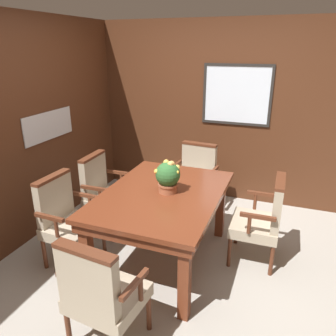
# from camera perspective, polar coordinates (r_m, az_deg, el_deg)

# --- Properties ---
(ground_plane) EXTENTS (14.00, 14.00, 0.00)m
(ground_plane) POSITION_cam_1_polar(r_m,az_deg,el_deg) (3.46, -1.09, -17.01)
(ground_plane) COLOR #A39E93
(wall_back) EXTENTS (7.20, 0.08, 2.45)m
(wall_back) POSITION_cam_1_polar(r_m,az_deg,el_deg) (4.68, 7.76, 9.51)
(wall_back) COLOR #4C2816
(wall_back) RESTS_ON ground_plane
(wall_left) EXTENTS (0.08, 7.20, 2.45)m
(wall_left) POSITION_cam_1_polar(r_m,az_deg,el_deg) (3.80, -25.13, 5.14)
(wall_left) COLOR #4C2816
(wall_left) RESTS_ON ground_plane
(dining_table) EXTENTS (1.11, 1.55, 0.77)m
(dining_table) POSITION_cam_1_polar(r_m,az_deg,el_deg) (3.23, -0.94, -5.85)
(dining_table) COLOR maroon
(dining_table) RESTS_ON ground_plane
(chair_head_far) EXTENTS (0.58, 0.51, 0.92)m
(chair_head_far) POSITION_cam_1_polar(r_m,az_deg,el_deg) (4.32, 4.78, -1.47)
(chair_head_far) COLOR #562B19
(chair_head_far) RESTS_ON ground_plane
(chair_left_far) EXTENTS (0.48, 0.56, 0.92)m
(chair_left_far) POSITION_cam_1_polar(r_m,az_deg,el_deg) (3.98, -11.17, -3.77)
(chair_left_far) COLOR #562B19
(chair_left_far) RESTS_ON ground_plane
(chair_head_near) EXTENTS (0.59, 0.52, 0.92)m
(chair_head_near) POSITION_cam_1_polar(r_m,az_deg,el_deg) (2.49, -11.63, -20.38)
(chair_head_near) COLOR #562B19
(chair_head_near) RESTS_ON ground_plane
(chair_right_far) EXTENTS (0.48, 0.56, 0.92)m
(chair_right_far) POSITION_cam_1_polar(r_m,az_deg,el_deg) (3.45, 16.23, -8.27)
(chair_right_far) COLOR #562B19
(chair_right_far) RESTS_ON ground_plane
(chair_left_near) EXTENTS (0.49, 0.57, 0.92)m
(chair_left_near) POSITION_cam_1_polar(r_m,az_deg,el_deg) (3.48, -17.34, -8.13)
(chair_left_near) COLOR #562B19
(chair_left_near) RESTS_ON ground_plane
(potted_plant) EXTENTS (0.24, 0.26, 0.32)m
(potted_plant) POSITION_cam_1_polar(r_m,az_deg,el_deg) (3.14, -0.08, -1.44)
(potted_plant) COLOR #9E5638
(potted_plant) RESTS_ON dining_table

